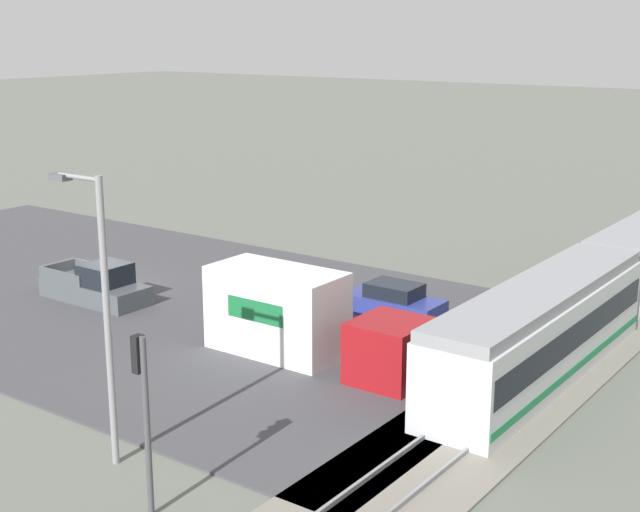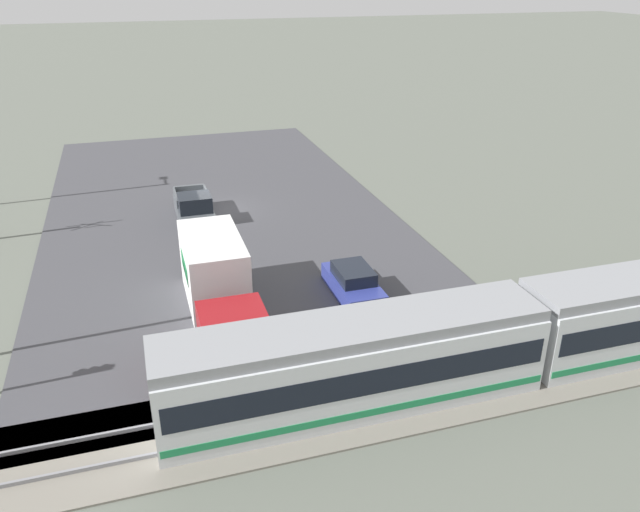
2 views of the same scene
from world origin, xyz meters
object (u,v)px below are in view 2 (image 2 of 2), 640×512
sedan_car_0 (353,283)px  pickup_truck (194,209)px  light_rail_tram (528,333)px  box_truck (218,284)px

sedan_car_0 → pickup_truck: bearing=116.8°
light_rail_tram → sedan_car_0: (4.20, -7.55, -1.00)m
light_rail_tram → box_truck: (10.46, -7.65, -0.12)m
box_truck → sedan_car_0: size_ratio=2.06×
light_rail_tram → sedan_car_0: 8.70m
light_rail_tram → sedan_car_0: size_ratio=6.49×
light_rail_tram → pickup_truck: light_rail_tram is taller
pickup_truck → sedan_car_0: bearing=116.8°
box_truck → sedan_car_0: (-6.26, 0.10, -0.89)m
light_rail_tram → pickup_truck: size_ratio=5.21×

